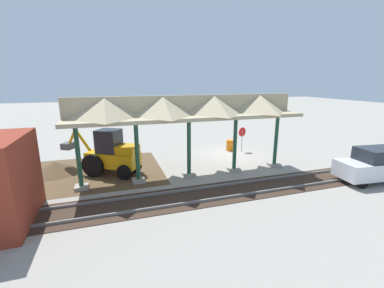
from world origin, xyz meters
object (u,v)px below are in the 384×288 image
stop_sign (242,134)px  traffic_barrel (230,145)px  distant_parked_car (375,165)px  backhoe (111,154)px

stop_sign → traffic_barrel: 1.38m
stop_sign → distant_parked_car: bearing=116.9°
backhoe → distant_parked_car: size_ratio=1.11×
stop_sign → distant_parked_car: (-4.14, 8.17, -0.45)m
stop_sign → backhoe: (10.31, 2.21, -0.16)m
distant_parked_car → backhoe: bearing=-22.4°
backhoe → traffic_barrel: size_ratio=5.40×
stop_sign → traffic_barrel: bearing=-30.7°
stop_sign → backhoe: size_ratio=0.41×
backhoe → stop_sign: bearing=-167.9°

